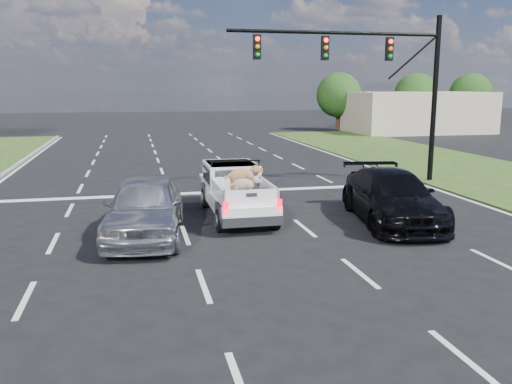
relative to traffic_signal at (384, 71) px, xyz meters
The scene contains 10 objects.
ground 13.58m from the traffic_signal, 124.43° to the right, with size 160.00×160.00×0.00m, color black.
road_markings 9.46m from the traffic_signal, 151.33° to the right, with size 17.75×60.00×0.01m.
traffic_signal is the anchor object (origin of this frame).
building_right 27.93m from the traffic_signal, 57.79° to the left, with size 12.00×7.00×3.60m, color #BDAB90.
tree_far_d 28.91m from the traffic_signal, 72.25° to the left, with size 4.20×4.20×5.40m.
tree_far_e 32.26m from the traffic_signal, 58.57° to the left, with size 4.20×4.20×5.40m.
tree_far_f 35.76m from the traffic_signal, 50.34° to the left, with size 4.20×4.20×5.40m.
pickup_truck 9.28m from the traffic_signal, 147.65° to the right, with size 1.82×4.79×1.79m.
silver_sedan 12.54m from the traffic_signal, 147.29° to the right, with size 2.00×4.97×1.69m, color #B2B5B9.
black_coupe 7.93m from the traffic_signal, 112.47° to the right, with size 2.20×5.41×1.57m, color black.
Camera 1 is at (-3.05, -10.71, 4.10)m, focal length 38.00 mm.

